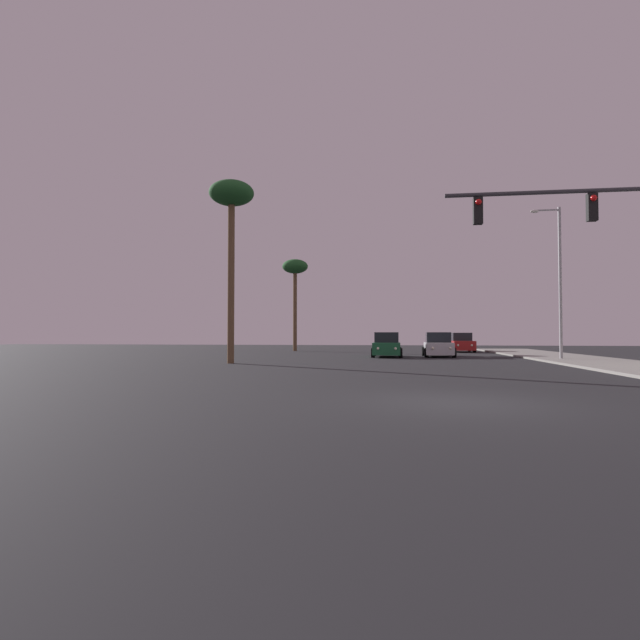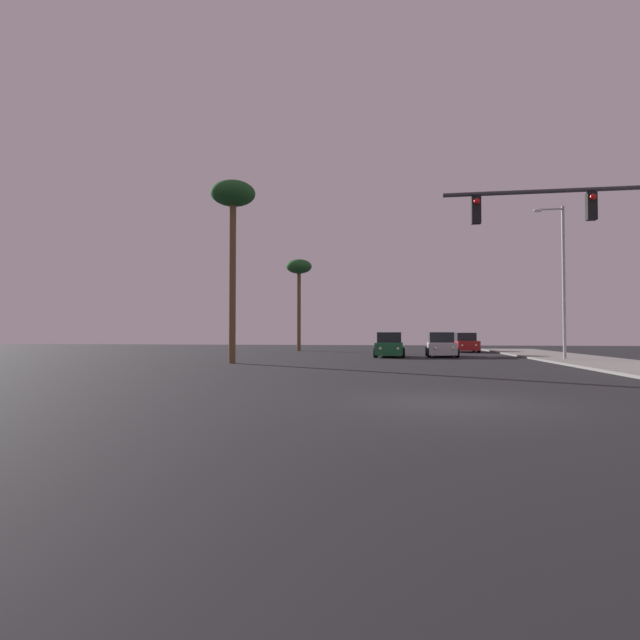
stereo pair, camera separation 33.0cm
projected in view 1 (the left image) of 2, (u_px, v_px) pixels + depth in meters
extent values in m
plane|color=black|center=(460.00, 403.00, 11.24)|extent=(120.00, 120.00, 0.00)
cube|color=maroon|center=(461.00, 345.00, 43.60)|extent=(1.87, 4.23, 0.80)
cube|color=black|center=(461.00, 337.00, 43.77)|extent=(1.64, 2.03, 0.70)
cylinder|color=black|center=(453.00, 349.00, 42.42)|extent=(0.24, 0.64, 0.64)
cylinder|color=black|center=(474.00, 349.00, 42.18)|extent=(0.24, 0.64, 0.64)
cylinder|color=black|center=(449.00, 348.00, 45.00)|extent=(0.24, 0.64, 0.64)
cylinder|color=black|center=(469.00, 348.00, 44.76)|extent=(0.24, 0.64, 0.64)
sphere|color=#F2EACC|center=(458.00, 345.00, 41.58)|extent=(0.18, 0.18, 0.18)
sphere|color=#F2EACC|center=(472.00, 345.00, 41.43)|extent=(0.18, 0.18, 0.18)
cube|color=#B7B7BC|center=(438.00, 348.00, 34.37)|extent=(1.92, 4.25, 0.80)
cube|color=black|center=(438.00, 337.00, 34.54)|extent=(1.66, 2.05, 0.70)
cylinder|color=black|center=(426.00, 353.00, 33.19)|extent=(0.24, 0.64, 0.64)
cylinder|color=black|center=(454.00, 353.00, 32.95)|extent=(0.24, 0.64, 0.64)
cylinder|color=black|center=(424.00, 351.00, 35.77)|extent=(0.24, 0.64, 0.64)
cylinder|color=black|center=(449.00, 351.00, 35.53)|extent=(0.24, 0.64, 0.64)
sphere|color=#F2EACC|center=(433.00, 348.00, 32.34)|extent=(0.18, 0.18, 0.18)
sphere|color=#F2EACC|center=(450.00, 348.00, 32.19)|extent=(0.18, 0.18, 0.18)
cube|color=#195933|center=(387.00, 348.00, 34.07)|extent=(1.87, 4.23, 0.80)
cube|color=black|center=(387.00, 337.00, 34.24)|extent=(1.63, 2.03, 0.70)
cylinder|color=black|center=(373.00, 353.00, 32.89)|extent=(0.24, 0.64, 0.64)
cylinder|color=black|center=(401.00, 353.00, 32.65)|extent=(0.24, 0.64, 0.64)
cylinder|color=black|center=(374.00, 351.00, 35.47)|extent=(0.24, 0.64, 0.64)
cylinder|color=black|center=(400.00, 352.00, 35.23)|extent=(0.24, 0.64, 0.64)
sphere|color=#F2EACC|center=(378.00, 348.00, 32.04)|extent=(0.18, 0.18, 0.18)
sphere|color=#F2EACC|center=(395.00, 349.00, 31.89)|extent=(0.18, 0.18, 0.18)
cylinder|color=#38383D|center=(557.00, 192.00, 16.36)|extent=(7.19, 0.14, 0.14)
cube|color=black|center=(592.00, 207.00, 16.20)|extent=(0.30, 0.24, 0.90)
sphere|color=red|center=(594.00, 198.00, 16.07)|extent=(0.20, 0.20, 0.20)
cube|color=black|center=(478.00, 211.00, 16.68)|extent=(0.30, 0.24, 0.90)
sphere|color=red|center=(479.00, 202.00, 16.55)|extent=(0.20, 0.20, 0.20)
cylinder|color=#99999E|center=(560.00, 282.00, 29.56)|extent=(0.18, 0.18, 9.00)
cylinder|color=#99999E|center=(547.00, 210.00, 29.78)|extent=(1.40, 0.10, 0.10)
ellipsoid|color=silver|center=(535.00, 211.00, 29.87)|extent=(0.50, 0.24, 0.20)
cylinder|color=brown|center=(295.00, 311.00, 46.38)|extent=(0.36, 0.36, 7.40)
ellipsoid|color=#1E5123|center=(295.00, 266.00, 46.50)|extent=(2.40, 2.40, 1.32)
cylinder|color=brown|center=(231.00, 282.00, 26.55)|extent=(0.36, 0.36, 8.63)
ellipsoid|color=#1E5123|center=(232.00, 193.00, 26.69)|extent=(2.40, 2.40, 1.32)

